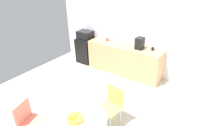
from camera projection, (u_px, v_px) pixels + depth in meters
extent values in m
cube|color=silver|center=(145.00, 32.00, 5.32)|extent=(6.00, 0.10, 2.60)
cube|color=tan|center=(124.00, 59.00, 5.66)|extent=(2.28, 0.60, 0.90)
cube|color=black|center=(86.00, 50.00, 6.41)|extent=(0.54, 0.54, 0.83)
cube|color=black|center=(85.00, 35.00, 6.16)|extent=(0.48, 0.38, 0.26)
cylinder|color=white|center=(75.00, 120.00, 3.00)|extent=(1.02, 1.02, 0.03)
cylinder|color=silver|center=(110.00, 125.00, 3.59)|extent=(0.02, 0.02, 0.42)
cylinder|color=silver|center=(98.00, 117.00, 3.78)|extent=(0.02, 0.02, 0.42)
cylinder|color=silver|center=(120.00, 116.00, 3.81)|extent=(0.02, 0.02, 0.42)
cylinder|color=silver|center=(109.00, 109.00, 3.99)|extent=(0.02, 0.02, 0.42)
cube|color=#D8CC4C|center=(109.00, 108.00, 3.69)|extent=(0.47, 0.47, 0.03)
cube|color=#D8CC4C|center=(115.00, 95.00, 3.73)|extent=(0.38, 0.09, 0.38)
cylinder|color=silver|center=(34.00, 124.00, 3.61)|extent=(0.02, 0.02, 0.42)
cube|color=#DB7260|center=(34.00, 123.00, 3.33)|extent=(0.52, 0.52, 0.03)
cube|color=#DB7260|center=(22.00, 112.00, 3.29)|extent=(0.15, 0.37, 0.38)
cylinder|color=gold|center=(75.00, 119.00, 2.95)|extent=(0.26, 0.26, 0.07)
sphere|color=orange|center=(71.00, 118.00, 2.90)|extent=(0.07, 0.07, 0.07)
sphere|color=yellow|center=(74.00, 118.00, 2.92)|extent=(0.07, 0.07, 0.07)
sphere|color=#66B233|center=(75.00, 117.00, 2.92)|extent=(0.07, 0.07, 0.07)
sphere|color=#66B233|center=(75.00, 115.00, 2.97)|extent=(0.07, 0.07, 0.07)
cylinder|color=#D84C4C|center=(107.00, 39.00, 5.79)|extent=(0.08, 0.08, 0.09)
torus|color=#D84C4C|center=(109.00, 40.00, 5.76)|extent=(0.06, 0.01, 0.06)
cylinder|color=black|center=(153.00, 49.00, 5.10)|extent=(0.08, 0.08, 0.09)
torus|color=black|center=(155.00, 49.00, 5.07)|extent=(0.06, 0.01, 0.06)
cube|color=black|center=(140.00, 43.00, 5.16)|extent=(0.20, 0.24, 0.32)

